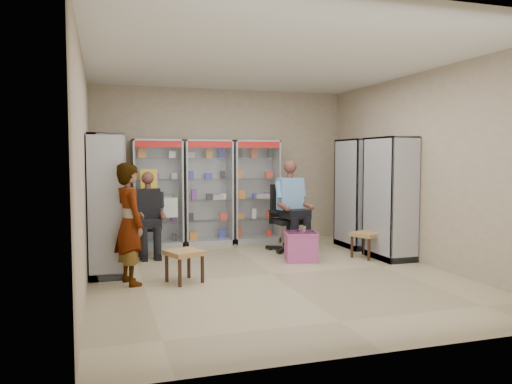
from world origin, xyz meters
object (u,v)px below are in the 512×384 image
object	(u,v)px
seated_shopkeeper	(289,209)
cabinet_back_right	(255,191)
office_chair	(288,218)
woven_stool_b	(184,266)
cabinet_left_far	(106,199)
standing_man	(130,224)
cabinet_right_near	(390,198)
woven_stool_a	(367,245)
wooden_chair	(148,227)
cabinet_left_near	(107,205)
cabinet_back_left	(158,193)
pink_trunk	(301,246)
cabinet_back_mid	(208,192)
cabinet_right_far	(357,194)

from	to	relation	value
seated_shopkeeper	cabinet_back_right	bearing A→B (deg)	96.28
office_chair	woven_stool_b	xyz separation A→B (m)	(-2.14, -1.70, -0.38)
cabinet_left_far	standing_man	size ratio (longest dim) A/B	1.25
cabinet_back_right	cabinet_right_near	bearing A→B (deg)	-53.84
woven_stool_a	standing_man	distance (m)	3.94
cabinet_right_near	woven_stool_b	distance (m)	3.62
cabinet_back_right	seated_shopkeeper	distance (m)	1.21
cabinet_left_far	wooden_chair	world-z (taller)	cabinet_left_far
cabinet_left_near	office_chair	world-z (taller)	cabinet_left_near
cabinet_back_left	pink_trunk	size ratio (longest dim) A/B	4.10
office_chair	pink_trunk	bearing A→B (deg)	-105.05
cabinet_left_near	woven_stool_a	distance (m)	4.20
cabinet_back_mid	standing_man	xyz separation A→B (m)	(-1.60, -2.69, -0.20)
cabinet_back_mid	cabinet_right_near	world-z (taller)	same
cabinet_left_far	cabinet_back_mid	bearing A→B (deg)	116.32
cabinet_right_far	standing_man	bearing A→B (deg)	110.47
standing_man	woven_stool_b	bearing A→B (deg)	-116.55
cabinet_right_far	wooden_chair	distance (m)	3.84
cabinet_back_mid	cabinet_right_far	distance (m)	2.82
cabinet_right_near	pink_trunk	xyz separation A→B (m)	(-1.47, 0.24, -0.77)
cabinet_back_mid	office_chair	distance (m)	1.70
cabinet_back_left	seated_shopkeeper	size ratio (longest dim) A/B	1.32
woven_stool_a	woven_stool_b	bearing A→B (deg)	-166.99
woven_stool_b	cabinet_back_right	bearing A→B (deg)	56.52
office_chair	woven_stool_b	size ratio (longest dim) A/B	2.76
cabinet_back_mid	cabinet_right_near	distance (m)	3.41
seated_shopkeeper	cabinet_right_near	bearing A→B (deg)	-45.81
cabinet_right_far	seated_shopkeeper	world-z (taller)	cabinet_right_far
cabinet_back_left	wooden_chair	bearing A→B (deg)	-108.90
cabinet_right_near	standing_man	xyz separation A→B (m)	(-4.18, -0.46, -0.20)
office_chair	woven_stool_b	bearing A→B (deg)	-148.74
cabinet_back_right	office_chair	xyz separation A→B (m)	(0.28, -1.10, -0.41)
cabinet_back_mid	pink_trunk	bearing A→B (deg)	-60.81
cabinet_right_near	woven_stool_b	bearing A→B (deg)	99.41
cabinet_left_far	office_chair	bearing A→B (deg)	86.78
cabinet_back_left	cabinet_back_mid	size ratio (longest dim) A/B	1.00
cabinet_back_left	cabinet_right_near	size ratio (longest dim) A/B	1.00
cabinet_right_near	seated_shopkeeper	world-z (taller)	cabinet_right_near
woven_stool_a	cabinet_left_far	bearing A→B (deg)	164.46
cabinet_back_left	pink_trunk	distance (m)	2.96
cabinet_back_mid	office_chair	size ratio (longest dim) A/B	1.68
wooden_chair	woven_stool_a	size ratio (longest dim) A/B	2.22
cabinet_left_near	seated_shopkeeper	bearing A→B (deg)	105.72
wooden_chair	standing_man	distance (m)	2.03
cabinet_back_mid	woven_stool_b	world-z (taller)	cabinet_back_mid
cabinet_left_far	cabinet_left_near	xyz separation A→B (m)	(0.00, -1.10, 0.00)
cabinet_right_near	woven_stool_b	xyz separation A→B (m)	(-3.49, -0.58, -0.78)
cabinet_back_right	woven_stool_a	distance (m)	2.57
wooden_chair	woven_stool_a	distance (m)	3.71
wooden_chair	seated_shopkeeper	xyz separation A→B (m)	(2.43, -0.42, 0.29)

